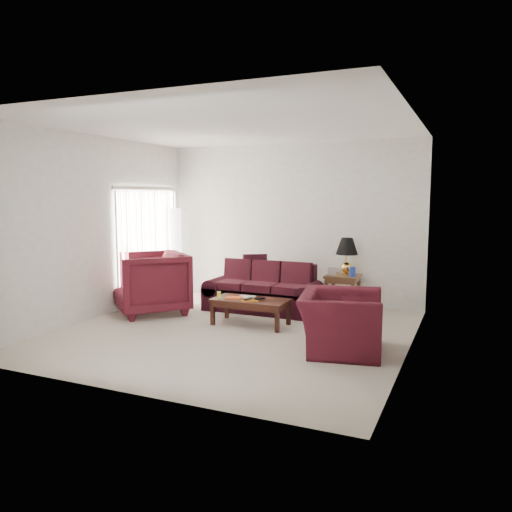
{
  "coord_description": "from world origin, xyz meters",
  "views": [
    {
      "loc": [
        3.21,
        -6.48,
        2.02
      ],
      "look_at": [
        0.0,
        0.85,
        1.05
      ],
      "focal_mm": 35.0,
      "sensor_mm": 36.0,
      "label": 1
    }
  ],
  "objects_px": {
    "armchair_right": "(341,322)",
    "coffee_table": "(251,312)",
    "floor_lamp": "(176,252)",
    "end_table": "(343,292)",
    "sofa": "(263,288)",
    "armchair_left": "(151,283)"
  },
  "relations": [
    {
      "from": "armchair_right",
      "to": "coffee_table",
      "type": "distance_m",
      "value": 1.77
    },
    {
      "from": "armchair_right",
      "to": "floor_lamp",
      "type": "bearing_deg",
      "value": 49.59
    },
    {
      "from": "armchair_right",
      "to": "coffee_table",
      "type": "bearing_deg",
      "value": 55.32
    },
    {
      "from": "end_table",
      "to": "coffee_table",
      "type": "xyz_separation_m",
      "value": [
        -1.06,
        -1.65,
        -0.1
      ]
    },
    {
      "from": "sofa",
      "to": "armchair_right",
      "type": "distance_m",
      "value": 2.45
    },
    {
      "from": "armchair_left",
      "to": "floor_lamp",
      "type": "bearing_deg",
      "value": 148.65
    },
    {
      "from": "end_table",
      "to": "armchair_left",
      "type": "bearing_deg",
      "value": -151.18
    },
    {
      "from": "floor_lamp",
      "to": "coffee_table",
      "type": "height_order",
      "value": "floor_lamp"
    },
    {
      "from": "sofa",
      "to": "coffee_table",
      "type": "relative_size",
      "value": 1.7
    },
    {
      "from": "end_table",
      "to": "armchair_right",
      "type": "xyz_separation_m",
      "value": [
        0.56,
        -2.37,
        0.07
      ]
    },
    {
      "from": "end_table",
      "to": "armchair_right",
      "type": "bearing_deg",
      "value": -76.78
    },
    {
      "from": "coffee_table",
      "to": "armchair_left",
      "type": "bearing_deg",
      "value": 160.6
    },
    {
      "from": "sofa",
      "to": "armchair_left",
      "type": "height_order",
      "value": "armchair_left"
    },
    {
      "from": "end_table",
      "to": "coffee_table",
      "type": "distance_m",
      "value": 1.96
    },
    {
      "from": "armchair_left",
      "to": "coffee_table",
      "type": "bearing_deg",
      "value": 40.79
    },
    {
      "from": "sofa",
      "to": "end_table",
      "type": "relative_size",
      "value": 3.24
    },
    {
      "from": "sofa",
      "to": "armchair_left",
      "type": "bearing_deg",
      "value": -149.93
    },
    {
      "from": "end_table",
      "to": "armchair_right",
      "type": "height_order",
      "value": "armchair_right"
    },
    {
      "from": "end_table",
      "to": "floor_lamp",
      "type": "height_order",
      "value": "floor_lamp"
    },
    {
      "from": "end_table",
      "to": "armchair_left",
      "type": "height_order",
      "value": "armchair_left"
    },
    {
      "from": "armchair_left",
      "to": "end_table",
      "type": "bearing_deg",
      "value": 70.39
    },
    {
      "from": "sofa",
      "to": "floor_lamp",
      "type": "bearing_deg",
      "value": 166.18
    }
  ]
}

